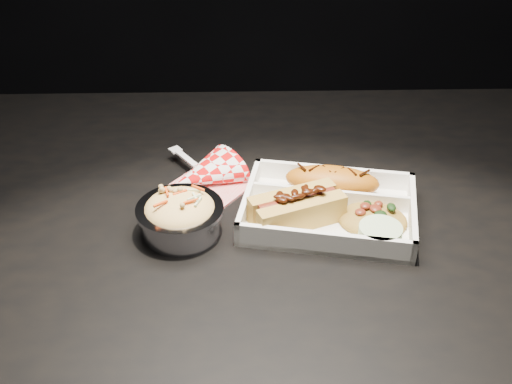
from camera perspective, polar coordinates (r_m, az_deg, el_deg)
The scene contains 8 objects.
dining_table at distance 1.05m, azimuth 2.48°, elevation -4.89°, with size 1.20×0.80×0.75m.
food_tray at distance 0.96m, azimuth 6.46°, elevation -1.75°, with size 0.28×0.23×0.04m.
fried_pastry at distance 1.00m, azimuth 6.78°, elevation 0.99°, with size 0.15×0.06×0.04m, color #B86312.
hotdog at distance 0.93m, azimuth 3.66°, elevation -1.29°, with size 0.15×0.10×0.06m.
fried_rice_mound at distance 0.94m, azimuth 10.39°, elevation -1.89°, with size 0.10×0.08×0.03m, color #AF8333.
cupcake_liner at distance 0.90m, azimuth 10.95°, elevation -3.83°, with size 0.06×0.06×0.03m, color beige.
foil_coleslaw_cup at distance 0.92m, azimuth -6.76°, elevation -2.01°, with size 0.12×0.12×0.07m.
napkin_fork at distance 1.03m, azimuth -4.61°, elevation 1.56°, with size 0.15×0.17×0.10m.
Camera 1 is at (-0.07, -0.81, 1.32)m, focal length 45.00 mm.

